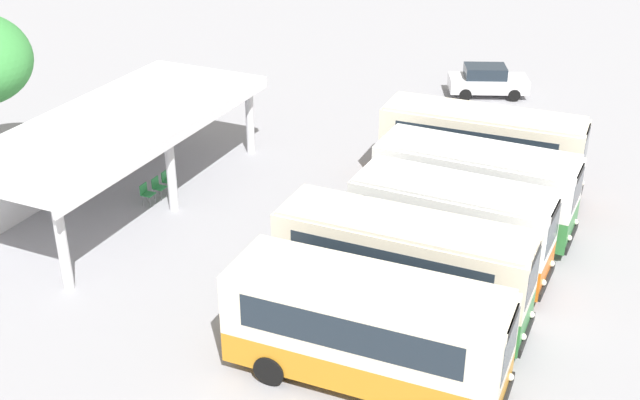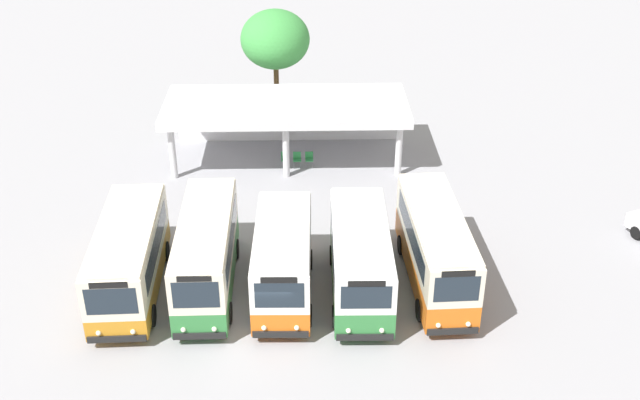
{
  "view_description": "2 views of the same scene",
  "coord_description": "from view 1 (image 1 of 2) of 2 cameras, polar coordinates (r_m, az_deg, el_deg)",
  "views": [
    {
      "loc": [
        -22.19,
        -3.68,
        14.57
      ],
      "look_at": [
        0.18,
        6.65,
        2.07
      ],
      "focal_mm": 45.78,
      "sensor_mm": 36.0,
      "label": 1
    },
    {
      "loc": [
        1.75,
        -24.24,
        19.43
      ],
      "look_at": [
        2.49,
        6.81,
        2.01
      ],
      "focal_mm": 43.2,
      "sensor_mm": 36.0,
      "label": 2
    }
  ],
  "objects": [
    {
      "name": "city_bus_second_in_row",
      "position": [
        24.43,
        5.78,
        -4.6
      ],
      "size": [
        2.32,
        7.75,
        3.39
      ],
      "color": "black",
      "rests_on": "ground"
    },
    {
      "name": "city_bus_fifth_blue",
      "position": [
        32.75,
        11.21,
        3.56
      ],
      "size": [
        2.46,
        7.99,
        3.41
      ],
      "color": "black",
      "rests_on": "ground"
    },
    {
      "name": "parked_car_flank",
      "position": [
        44.08,
        11.61,
        8.18
      ],
      "size": [
        3.19,
        4.42,
        1.62
      ],
      "color": "black",
      "rests_on": "ground"
    },
    {
      "name": "terminal_canopy",
      "position": [
        32.58,
        -14.81,
        4.52
      ],
      "size": [
        13.47,
        5.65,
        3.4
      ],
      "color": "silver",
      "rests_on": "ground"
    },
    {
      "name": "city_bus_nearest_orange",
      "position": [
        21.91,
        3.28,
        -8.86
      ],
      "size": [
        2.65,
        7.72,
        3.22
      ],
      "color": "black",
      "rests_on": "ground"
    },
    {
      "name": "ground_plane",
      "position": [
        26.8,
        12.94,
        -6.82
      ],
      "size": [
        180.0,
        180.0,
        0.0
      ],
      "primitive_type": "plane",
      "color": "#939399"
    },
    {
      "name": "city_bus_middle_cream",
      "position": [
        27.0,
        9.18,
        -1.71
      ],
      "size": [
        2.49,
        6.61,
        3.26
      ],
      "color": "black",
      "rests_on": "ground"
    },
    {
      "name": "waiting_chair_middle_seat",
      "position": [
        33.29,
        -10.62,
        1.44
      ],
      "size": [
        0.45,
        0.45,
        0.86
      ],
      "color": "slate",
      "rests_on": "ground"
    },
    {
      "name": "city_bus_fourth_amber",
      "position": [
        29.81,
        10.78,
        0.97
      ],
      "size": [
        2.5,
        7.25,
        3.21
      ],
      "color": "black",
      "rests_on": "ground"
    },
    {
      "name": "waiting_chair_end_by_column",
      "position": [
        32.35,
        -12.05,
        0.53
      ],
      "size": [
        0.45,
        0.45,
        0.86
      ],
      "color": "slate",
      "rests_on": "ground"
    },
    {
      "name": "waiting_chair_second_from_end",
      "position": [
        32.8,
        -11.28,
        0.98
      ],
      "size": [
        0.45,
        0.45,
        0.86
      ],
      "color": "slate",
      "rests_on": "ground"
    }
  ]
}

